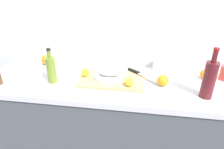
{
  "coord_description": "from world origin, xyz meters",
  "views": [
    {
      "loc": [
        0.12,
        -1.21,
        1.53
      ],
      "look_at": [
        -0.06,
        -0.01,
        0.95
      ],
      "focal_mm": 30.9,
      "sensor_mm": 36.0,
      "label": 1
    }
  ],
  "objects_px": {
    "white_plate": "(109,77)",
    "fish_fillet": "(109,73)",
    "lemon_0": "(85,72)",
    "coffee_mug_1": "(158,64)",
    "olive_oil_bottle": "(51,69)",
    "orange_0": "(163,80)",
    "cutting_board": "(112,80)",
    "chef_knife": "(139,73)",
    "wine_bottle": "(209,79)"
  },
  "relations": [
    {
      "from": "lemon_0",
      "to": "olive_oil_bottle",
      "type": "xyz_separation_m",
      "value": [
        -0.21,
        -0.09,
        0.05
      ]
    },
    {
      "from": "chef_knife",
      "to": "cutting_board",
      "type": "bearing_deg",
      "value": -114.42
    },
    {
      "from": "olive_oil_bottle",
      "to": "orange_0",
      "type": "bearing_deg",
      "value": 4.45
    },
    {
      "from": "white_plate",
      "to": "lemon_0",
      "type": "relative_size",
      "value": 3.34
    },
    {
      "from": "white_plate",
      "to": "wine_bottle",
      "type": "xyz_separation_m",
      "value": [
        0.62,
        -0.13,
        0.09
      ]
    },
    {
      "from": "white_plate",
      "to": "olive_oil_bottle",
      "type": "xyz_separation_m",
      "value": [
        -0.38,
        -0.08,
        0.07
      ]
    },
    {
      "from": "fish_fillet",
      "to": "lemon_0",
      "type": "xyz_separation_m",
      "value": [
        -0.17,
        0.01,
        -0.0
      ]
    },
    {
      "from": "white_plate",
      "to": "chef_knife",
      "type": "xyz_separation_m",
      "value": [
        0.21,
        0.09,
        0.0
      ]
    },
    {
      "from": "orange_0",
      "to": "olive_oil_bottle",
      "type": "bearing_deg",
      "value": -175.55
    },
    {
      "from": "lemon_0",
      "to": "orange_0",
      "type": "bearing_deg",
      "value": -3.13
    },
    {
      "from": "white_plate",
      "to": "chef_knife",
      "type": "bearing_deg",
      "value": 22.22
    },
    {
      "from": "white_plate",
      "to": "fish_fillet",
      "type": "bearing_deg",
      "value": -90.0
    },
    {
      "from": "lemon_0",
      "to": "orange_0",
      "type": "xyz_separation_m",
      "value": [
        0.54,
        -0.03,
        -0.01
      ]
    },
    {
      "from": "olive_oil_bottle",
      "to": "fish_fillet",
      "type": "bearing_deg",
      "value": 12.26
    },
    {
      "from": "orange_0",
      "to": "chef_knife",
      "type": "bearing_deg",
      "value": 144.99
    },
    {
      "from": "coffee_mug_1",
      "to": "wine_bottle",
      "type": "bearing_deg",
      "value": -53.86
    },
    {
      "from": "cutting_board",
      "to": "fish_fillet",
      "type": "relative_size",
      "value": 2.95
    },
    {
      "from": "white_plate",
      "to": "olive_oil_bottle",
      "type": "relative_size",
      "value": 0.84
    },
    {
      "from": "fish_fillet",
      "to": "orange_0",
      "type": "relative_size",
      "value": 2.0
    },
    {
      "from": "lemon_0",
      "to": "coffee_mug_1",
      "type": "relative_size",
      "value": 0.53
    },
    {
      "from": "white_plate",
      "to": "lemon_0",
      "type": "distance_m",
      "value": 0.17
    },
    {
      "from": "white_plate",
      "to": "orange_0",
      "type": "relative_size",
      "value": 2.67
    },
    {
      "from": "fish_fillet",
      "to": "chef_knife",
      "type": "xyz_separation_m",
      "value": [
        0.21,
        0.09,
        -0.02
      ]
    },
    {
      "from": "chef_knife",
      "to": "olive_oil_bottle",
      "type": "xyz_separation_m",
      "value": [
        -0.6,
        -0.17,
        0.07
      ]
    },
    {
      "from": "coffee_mug_1",
      "to": "chef_knife",
      "type": "bearing_deg",
      "value": -134.95
    },
    {
      "from": "fish_fillet",
      "to": "orange_0",
      "type": "distance_m",
      "value": 0.37
    },
    {
      "from": "cutting_board",
      "to": "orange_0",
      "type": "xyz_separation_m",
      "value": [
        0.35,
        -0.02,
        0.03
      ]
    },
    {
      "from": "lemon_0",
      "to": "orange_0",
      "type": "distance_m",
      "value": 0.55
    },
    {
      "from": "olive_oil_bottle",
      "to": "orange_0",
      "type": "distance_m",
      "value": 0.76
    },
    {
      "from": "lemon_0",
      "to": "coffee_mug_1",
      "type": "distance_m",
      "value": 0.58
    },
    {
      "from": "fish_fillet",
      "to": "orange_0",
      "type": "height_order",
      "value": "orange_0"
    },
    {
      "from": "white_plate",
      "to": "cutting_board",
      "type": "bearing_deg",
      "value": -15.53
    },
    {
      "from": "fish_fillet",
      "to": "olive_oil_bottle",
      "type": "height_order",
      "value": "olive_oil_bottle"
    },
    {
      "from": "wine_bottle",
      "to": "orange_0",
      "type": "relative_size",
      "value": 4.04
    },
    {
      "from": "chef_knife",
      "to": "olive_oil_bottle",
      "type": "relative_size",
      "value": 0.99
    },
    {
      "from": "white_plate",
      "to": "wine_bottle",
      "type": "relative_size",
      "value": 0.66
    },
    {
      "from": "cutting_board",
      "to": "chef_knife",
      "type": "bearing_deg",
      "value": 26.56
    },
    {
      "from": "olive_oil_bottle",
      "to": "orange_0",
      "type": "height_order",
      "value": "olive_oil_bottle"
    },
    {
      "from": "fish_fillet",
      "to": "olive_oil_bottle",
      "type": "relative_size",
      "value": 0.63
    },
    {
      "from": "chef_knife",
      "to": "lemon_0",
      "type": "distance_m",
      "value": 0.39
    },
    {
      "from": "fish_fillet",
      "to": "lemon_0",
      "type": "height_order",
      "value": "lemon_0"
    },
    {
      "from": "orange_0",
      "to": "fish_fillet",
      "type": "bearing_deg",
      "value": 176.23
    },
    {
      "from": "white_plate",
      "to": "fish_fillet",
      "type": "relative_size",
      "value": 1.33
    },
    {
      "from": "cutting_board",
      "to": "lemon_0",
      "type": "height_order",
      "value": "lemon_0"
    },
    {
      "from": "lemon_0",
      "to": "wine_bottle",
      "type": "height_order",
      "value": "wine_bottle"
    },
    {
      "from": "cutting_board",
      "to": "wine_bottle",
      "type": "height_order",
      "value": "wine_bottle"
    },
    {
      "from": "coffee_mug_1",
      "to": "olive_oil_bottle",
      "type": "bearing_deg",
      "value": -157.0
    },
    {
      "from": "white_plate",
      "to": "lemon_0",
      "type": "height_order",
      "value": "lemon_0"
    },
    {
      "from": "white_plate",
      "to": "orange_0",
      "type": "distance_m",
      "value": 0.37
    },
    {
      "from": "cutting_board",
      "to": "olive_oil_bottle",
      "type": "bearing_deg",
      "value": -169.41
    }
  ]
}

